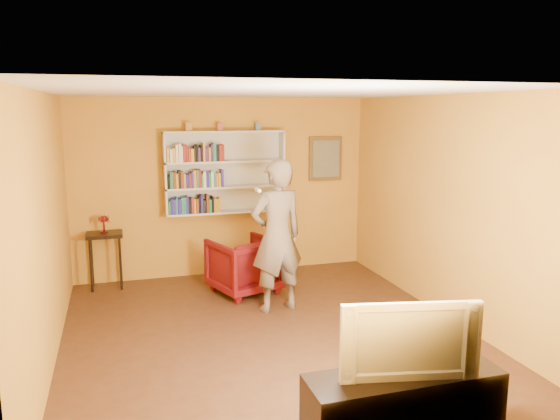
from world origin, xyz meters
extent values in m
cube|color=#3F2414|center=(0.00, 0.00, -0.06)|extent=(5.30, 5.80, 0.12)
cube|color=#BA7E22|center=(0.00, 2.52, 1.35)|extent=(5.30, 0.04, 2.70)
cube|color=#BA7E22|center=(0.00, -2.52, 1.35)|extent=(5.30, 0.04, 2.70)
cube|color=#BA7E22|center=(-2.27, 0.00, 1.35)|extent=(0.04, 5.80, 2.70)
cube|color=#BA7E22|center=(2.27, 0.00, 1.35)|extent=(0.04, 5.80, 2.70)
cube|color=silver|center=(0.00, 0.00, 2.73)|extent=(5.30, 5.80, 0.06)
cube|color=silver|center=(0.00, 2.48, 1.60)|extent=(1.80, 0.03, 1.20)
cube|color=silver|center=(-0.89, 2.35, 1.60)|extent=(0.03, 0.28, 1.20)
cube|color=silver|center=(0.89, 2.35, 1.60)|extent=(0.03, 0.28, 1.20)
cube|color=silver|center=(0.00, 2.35, 1.00)|extent=(1.80, 0.28, 0.03)
cube|color=silver|center=(0.00, 2.35, 1.38)|extent=(1.80, 0.28, 0.03)
cube|color=silver|center=(0.00, 2.35, 1.76)|extent=(1.80, 0.28, 0.03)
cube|color=silver|center=(0.00, 2.35, 2.20)|extent=(1.80, 0.28, 0.03)
cube|color=#1C813E|center=(-0.85, 2.29, 1.12)|extent=(0.03, 0.15, 0.20)
cube|color=#29219B|center=(-0.82, 2.29, 1.13)|extent=(0.03, 0.14, 0.23)
cube|color=#29219B|center=(-0.78, 2.30, 1.12)|extent=(0.04, 0.16, 0.22)
cube|color=teal|center=(-0.74, 2.31, 1.14)|extent=(0.02, 0.19, 0.25)
cube|color=#29219B|center=(-0.70, 2.30, 1.13)|extent=(0.04, 0.15, 0.22)
cube|color=teal|center=(-0.66, 2.31, 1.13)|extent=(0.03, 0.17, 0.24)
cube|color=#1C813E|center=(-0.63, 2.31, 1.14)|extent=(0.03, 0.17, 0.25)
cube|color=#29219B|center=(-0.59, 2.31, 1.14)|extent=(0.04, 0.18, 0.25)
cube|color=black|center=(-0.55, 2.30, 1.13)|extent=(0.03, 0.16, 0.22)
cube|color=maroon|center=(-0.51, 2.31, 1.13)|extent=(0.04, 0.17, 0.23)
cube|color=gold|center=(-0.48, 2.30, 1.12)|extent=(0.03, 0.16, 0.22)
cube|color=brown|center=(-0.44, 2.29, 1.12)|extent=(0.03, 0.14, 0.22)
cube|color=black|center=(-0.41, 2.31, 1.14)|extent=(0.02, 0.18, 0.25)
cube|color=#29219B|center=(-0.38, 2.30, 1.15)|extent=(0.03, 0.17, 0.27)
cube|color=black|center=(-0.34, 2.30, 1.11)|extent=(0.04, 0.17, 0.19)
cube|color=brown|center=(-0.29, 2.31, 1.15)|extent=(0.03, 0.17, 0.27)
cube|color=#1C813E|center=(-0.25, 2.29, 1.11)|extent=(0.04, 0.15, 0.20)
cube|color=black|center=(-0.22, 2.31, 1.13)|extent=(0.03, 0.19, 0.24)
cube|color=gold|center=(-0.18, 2.29, 1.12)|extent=(0.03, 0.14, 0.21)
cube|color=gold|center=(-0.15, 2.30, 1.11)|extent=(0.03, 0.17, 0.20)
cube|color=gold|center=(-0.12, 2.31, 1.12)|extent=(0.03, 0.18, 0.22)
cube|color=black|center=(-0.85, 2.29, 1.49)|extent=(0.03, 0.15, 0.19)
cube|color=#1C813E|center=(-0.81, 2.30, 1.52)|extent=(0.04, 0.16, 0.24)
cube|color=maroon|center=(-0.76, 2.31, 1.51)|extent=(0.04, 0.18, 0.24)
cube|color=gold|center=(-0.73, 2.31, 1.50)|extent=(0.03, 0.18, 0.22)
cube|color=black|center=(-0.69, 2.29, 1.52)|extent=(0.03, 0.14, 0.26)
cube|color=brown|center=(-0.65, 2.30, 1.52)|extent=(0.04, 0.17, 0.25)
cube|color=gold|center=(-0.61, 2.29, 1.50)|extent=(0.03, 0.14, 0.21)
cube|color=#29219B|center=(-0.57, 2.31, 1.49)|extent=(0.04, 0.18, 0.20)
cube|color=brown|center=(-0.54, 2.31, 1.50)|extent=(0.02, 0.19, 0.21)
cube|color=#29219B|center=(-0.51, 2.29, 1.51)|extent=(0.03, 0.15, 0.23)
cube|color=gold|center=(-0.47, 2.30, 1.52)|extent=(0.04, 0.16, 0.26)
cube|color=teal|center=(-0.43, 2.31, 1.52)|extent=(0.02, 0.17, 0.26)
cube|color=maroon|center=(-0.40, 2.30, 1.53)|extent=(0.03, 0.16, 0.27)
cube|color=#1C813E|center=(-0.36, 2.30, 1.49)|extent=(0.03, 0.16, 0.20)
cube|color=white|center=(-0.33, 2.31, 1.51)|extent=(0.04, 0.19, 0.23)
cube|color=#29219B|center=(-0.29, 2.31, 1.50)|extent=(0.04, 0.17, 0.22)
cube|color=#1C813E|center=(-0.25, 2.29, 1.50)|extent=(0.02, 0.14, 0.21)
cube|color=white|center=(-0.21, 2.31, 1.51)|extent=(0.04, 0.18, 0.23)
cube|color=teal|center=(-0.18, 2.30, 1.51)|extent=(0.02, 0.17, 0.23)
cube|color=gold|center=(-0.15, 2.30, 1.50)|extent=(0.03, 0.15, 0.20)
cube|color=gold|center=(-0.11, 2.31, 1.50)|extent=(0.04, 0.17, 0.21)
cube|color=#29219B|center=(-0.06, 2.30, 1.52)|extent=(0.04, 0.17, 0.25)
cube|color=gold|center=(-0.84, 2.30, 1.88)|extent=(0.04, 0.16, 0.22)
cube|color=white|center=(-0.80, 2.29, 1.87)|extent=(0.04, 0.15, 0.19)
cube|color=gold|center=(-0.75, 2.31, 1.88)|extent=(0.03, 0.19, 0.20)
cube|color=white|center=(-0.71, 2.30, 1.90)|extent=(0.03, 0.16, 0.25)
cube|color=white|center=(-0.67, 2.31, 1.91)|extent=(0.03, 0.19, 0.26)
cube|color=white|center=(-0.64, 2.31, 1.89)|extent=(0.02, 0.18, 0.23)
cube|color=maroon|center=(-0.61, 2.30, 1.90)|extent=(0.04, 0.16, 0.25)
cube|color=maroon|center=(-0.57, 2.30, 1.90)|extent=(0.03, 0.15, 0.25)
cube|color=maroon|center=(-0.54, 2.31, 1.87)|extent=(0.02, 0.18, 0.19)
cube|color=gold|center=(-0.50, 2.29, 1.87)|extent=(0.04, 0.14, 0.19)
cube|color=black|center=(-0.46, 2.30, 1.89)|extent=(0.02, 0.17, 0.23)
cube|color=black|center=(-0.43, 2.31, 1.90)|extent=(0.03, 0.17, 0.25)
cube|color=#4A2266|center=(-0.40, 2.31, 1.87)|extent=(0.03, 0.18, 0.20)
cube|color=black|center=(-0.36, 2.31, 1.89)|extent=(0.02, 0.19, 0.24)
cube|color=gold|center=(-0.33, 2.31, 1.91)|extent=(0.03, 0.18, 0.27)
cube|color=#4A2266|center=(-0.29, 2.30, 1.88)|extent=(0.04, 0.15, 0.21)
cube|color=gold|center=(-0.24, 2.31, 1.88)|extent=(0.03, 0.17, 0.20)
cube|color=#4A2266|center=(-0.21, 2.30, 1.90)|extent=(0.02, 0.16, 0.25)
cube|color=teal|center=(-0.17, 2.30, 1.91)|extent=(0.04, 0.15, 0.26)
cube|color=black|center=(-0.13, 2.29, 1.89)|extent=(0.04, 0.14, 0.24)
cube|color=maroon|center=(-0.09, 2.29, 1.89)|extent=(0.04, 0.14, 0.23)
cube|color=maroon|center=(-0.05, 2.30, 1.90)|extent=(0.04, 0.16, 0.24)
cube|color=#A5692F|center=(-0.53, 2.35, 2.28)|extent=(0.09, 0.09, 0.12)
cube|color=#994333|center=(-0.07, 2.35, 2.27)|extent=(0.08, 0.08, 0.11)
cube|color=slate|center=(0.51, 2.35, 2.27)|extent=(0.08, 0.08, 0.11)
cube|color=brown|center=(1.65, 2.46, 1.75)|extent=(0.55, 0.04, 0.70)
cube|color=#7D725B|center=(1.65, 2.44, 1.75)|extent=(0.45, 0.02, 0.58)
cylinder|color=black|center=(-1.96, 2.11, 0.38)|extent=(0.04, 0.04, 0.75)
cylinder|color=black|center=(-1.57, 2.11, 0.38)|extent=(0.04, 0.04, 0.75)
cylinder|color=black|center=(-1.96, 2.39, 0.38)|extent=(0.04, 0.04, 0.75)
cylinder|color=black|center=(-1.57, 2.39, 0.38)|extent=(0.04, 0.04, 0.75)
cube|color=black|center=(-1.77, 2.25, 0.78)|extent=(0.49, 0.38, 0.05)
cylinder|color=maroon|center=(-1.77, 2.25, 0.82)|extent=(0.10, 0.10, 0.02)
cylinder|color=maroon|center=(-1.77, 2.25, 0.89)|extent=(0.03, 0.03, 0.13)
ellipsoid|color=maroon|center=(-1.77, 2.25, 1.01)|extent=(0.14, 0.14, 0.09)
cylinder|color=beige|center=(-1.70, 2.25, 1.00)|extent=(0.01, 0.01, 0.10)
cylinder|color=beige|center=(-1.71, 2.30, 1.00)|extent=(0.01, 0.01, 0.10)
cylinder|color=beige|center=(-1.75, 2.32, 1.00)|extent=(0.01, 0.01, 0.10)
cylinder|color=beige|center=(-1.80, 2.31, 1.00)|extent=(0.01, 0.01, 0.10)
cylinder|color=beige|center=(-1.83, 2.27, 1.00)|extent=(0.01, 0.01, 0.10)
cylinder|color=beige|center=(-1.83, 2.23, 1.00)|extent=(0.01, 0.01, 0.10)
cylinder|color=beige|center=(-1.80, 2.19, 1.00)|extent=(0.01, 0.01, 0.10)
cylinder|color=beige|center=(-1.75, 2.18, 1.00)|extent=(0.01, 0.01, 0.10)
cylinder|color=beige|center=(-1.71, 2.20, 1.00)|extent=(0.01, 0.01, 0.10)
imported|color=#4B050C|center=(0.08, 1.49, 0.39)|extent=(1.06, 1.07, 0.77)
imported|color=#685A4C|center=(0.32, 0.71, 0.96)|extent=(0.78, 0.58, 1.93)
cube|color=white|center=(0.02, 0.48, 1.59)|extent=(0.04, 0.15, 0.04)
cube|color=black|center=(0.46, -2.25, 0.27)|extent=(1.53, 0.46, 0.55)
imported|color=black|center=(0.46, -2.25, 0.85)|extent=(1.05, 0.35, 0.60)
camera|label=1|loc=(-1.56, -5.66, 2.52)|focal=35.00mm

